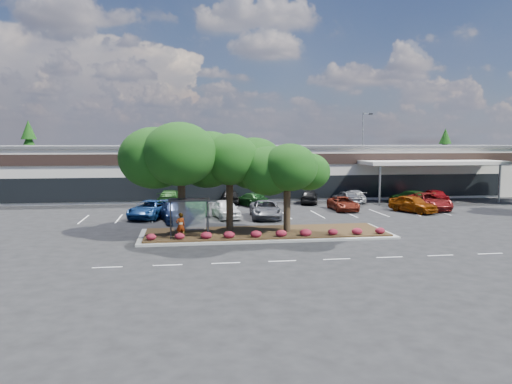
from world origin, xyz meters
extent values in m
plane|color=black|center=(0.00, 0.00, 0.00)|extent=(160.00, 160.00, 0.00)
cube|color=beige|center=(0.00, 34.00, 3.00)|extent=(80.00, 20.00, 6.00)
cube|color=#4A4A4C|center=(0.00, 34.00, 6.10)|extent=(80.40, 20.40, 0.30)
cube|color=black|center=(0.00, 23.95, 4.80)|extent=(80.00, 0.25, 1.20)
cube|color=black|center=(0.00, 23.95, 1.60)|extent=(60.00, 0.18, 2.60)
cube|color=#B1110C|center=(-6.00, 23.88, 4.80)|extent=(6.00, 0.12, 1.00)
cube|color=beige|center=(20.00, 21.50, 4.40)|extent=(16.00, 5.00, 0.40)
cylinder|color=slate|center=(13.00, 19.50, 2.10)|extent=(0.24, 0.24, 4.20)
cylinder|color=slate|center=(27.00, 19.50, 2.10)|extent=(0.24, 0.24, 4.20)
cube|color=#969591|center=(-2.00, 4.00, 0.07)|extent=(18.00, 6.00, 0.15)
cube|color=#413019|center=(-2.00, 4.00, 0.20)|extent=(17.20, 5.20, 0.12)
cube|color=silver|center=(-12.00, -4.00, 0.01)|extent=(1.60, 0.12, 0.01)
cube|color=silver|center=(-8.80, -4.00, 0.01)|extent=(1.60, 0.12, 0.01)
cube|color=silver|center=(-5.60, -4.00, 0.01)|extent=(1.60, 0.12, 0.01)
cube|color=silver|center=(-2.40, -4.00, 0.01)|extent=(1.60, 0.12, 0.01)
cube|color=silver|center=(0.80, -4.00, 0.01)|extent=(1.60, 0.12, 0.01)
cube|color=silver|center=(4.00, -4.00, 0.01)|extent=(1.60, 0.12, 0.01)
cube|color=silver|center=(7.20, -4.00, 0.01)|extent=(1.60, 0.12, 0.01)
cube|color=silver|center=(10.40, -4.00, 0.01)|extent=(1.60, 0.12, 0.01)
cube|color=silver|center=(-16.50, 13.50, 0.01)|extent=(0.12, 5.00, 0.01)
cube|color=silver|center=(-13.50, 13.50, 0.01)|extent=(0.12, 5.00, 0.01)
cube|color=silver|center=(-10.50, 13.50, 0.01)|extent=(0.12, 5.00, 0.01)
cube|color=silver|center=(-7.50, 13.50, 0.01)|extent=(0.12, 5.00, 0.01)
cube|color=silver|center=(-4.50, 13.50, 0.01)|extent=(0.12, 5.00, 0.01)
cube|color=silver|center=(-1.50, 13.50, 0.01)|extent=(0.12, 5.00, 0.01)
cube|color=silver|center=(1.50, 13.50, 0.01)|extent=(0.12, 5.00, 0.01)
cube|color=silver|center=(4.50, 13.50, 0.01)|extent=(0.12, 5.00, 0.01)
cube|color=silver|center=(7.50, 13.50, 0.01)|extent=(0.12, 5.00, 0.01)
cube|color=silver|center=(10.50, 13.50, 0.01)|extent=(0.12, 5.00, 0.01)
cube|color=silver|center=(13.50, 13.50, 0.01)|extent=(0.12, 5.00, 0.01)
cube|color=silver|center=(16.50, 13.50, 0.01)|extent=(0.12, 5.00, 0.01)
cylinder|color=black|center=(-8.75, 3.45, 1.51)|extent=(0.08, 0.08, 2.50)
cylinder|color=black|center=(-6.25, 3.45, 1.51)|extent=(0.08, 0.08, 2.50)
cylinder|color=black|center=(-8.75, 2.15, 1.51)|extent=(0.08, 0.08, 2.50)
cylinder|color=black|center=(-6.25, 2.15, 1.51)|extent=(0.08, 0.08, 2.50)
cube|color=black|center=(-7.50, 2.80, 2.80)|extent=(2.75, 1.55, 0.10)
cube|color=silver|center=(-7.50, 3.45, 1.63)|extent=(2.30, 0.03, 2.00)
cube|color=black|center=(-7.50, 3.05, 0.71)|extent=(2.00, 0.35, 0.06)
cone|color=#123C0D|center=(-30.00, 46.00, 5.00)|extent=(4.40, 4.40, 10.00)
cone|color=#123C0D|center=(34.00, 44.00, 4.50)|extent=(3.96, 3.96, 9.00)
imported|color=#594C47|center=(-8.10, 2.25, 1.13)|extent=(0.73, 0.59, 1.73)
cube|color=#969591|center=(14.16, 28.00, 0.20)|extent=(0.50, 0.50, 0.40)
cylinder|color=slate|center=(14.16, 28.00, 5.38)|extent=(0.14, 0.14, 9.96)
cube|color=slate|center=(14.61, 27.97, 10.21)|extent=(0.91, 0.28, 0.14)
cube|color=black|center=(15.11, 27.94, 10.14)|extent=(0.47, 0.33, 0.18)
imported|color=navy|center=(-10.83, 13.54, 0.77)|extent=(4.28, 6.10, 1.54)
imported|color=navy|center=(-8.51, 11.30, 0.81)|extent=(3.16, 5.90, 1.63)
imported|color=#194D27|center=(-6.92, 11.92, 0.77)|extent=(2.80, 4.94, 1.54)
imported|color=white|center=(-4.17, 12.45, 0.81)|extent=(2.64, 4.97, 1.61)
imported|color=#57585F|center=(-0.69, 11.93, 0.78)|extent=(3.02, 5.77, 1.55)
imported|color=maroon|center=(7.70, 15.66, 0.67)|extent=(2.32, 4.88, 1.35)
imported|color=#833505|center=(13.83, 13.37, 0.83)|extent=(3.78, 5.24, 1.66)
imported|color=maroon|center=(16.37, 15.02, 0.83)|extent=(2.95, 6.07, 1.66)
imported|color=#1F4E1A|center=(-9.15, 22.33, 0.82)|extent=(3.06, 5.94, 1.65)
imported|color=black|center=(-2.83, 22.48, 0.80)|extent=(2.16, 4.80, 1.60)
imported|color=#144216|center=(-0.76, 20.37, 0.71)|extent=(3.65, 5.30, 1.42)
imported|color=black|center=(5.75, 21.39, 0.76)|extent=(2.93, 4.77, 1.52)
imported|color=#BEBEBE|center=(10.93, 21.93, 0.71)|extent=(2.33, 5.00, 1.41)
imported|color=#4E4F54|center=(9.45, 19.90, 0.78)|extent=(2.38, 4.76, 1.56)
imported|color=#194918|center=(16.36, 19.25, 0.76)|extent=(3.93, 5.64, 1.52)
imported|color=maroon|center=(19.04, 19.20, 0.83)|extent=(2.50, 5.06, 1.66)
camera|label=1|loc=(-7.94, -31.16, 6.72)|focal=35.00mm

